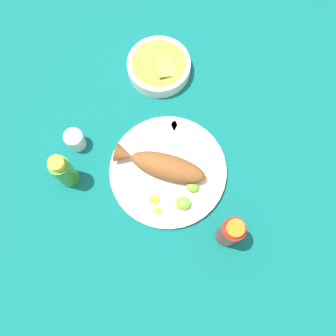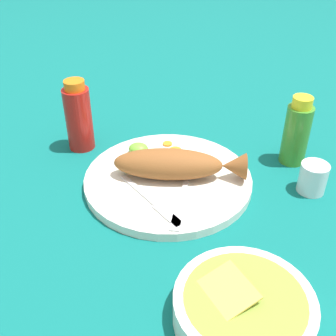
{
  "view_description": "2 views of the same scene",
  "coord_description": "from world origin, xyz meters",
  "px_view_note": "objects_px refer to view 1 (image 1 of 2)",
  "views": [
    {
      "loc": [
        0.1,
        -0.29,
        1.04
      ],
      "look_at": [
        0.0,
        0.0,
        0.04
      ],
      "focal_mm": 40.0,
      "sensor_mm": 36.0,
      "label": 1
    },
    {
      "loc": [
        -0.07,
        0.68,
        0.51
      ],
      "look_at": [
        0.0,
        0.0,
        0.04
      ],
      "focal_mm": 45.0,
      "sensor_mm": 36.0,
      "label": 2
    }
  ],
  "objects_px": {
    "hot_sauce_bottle_red": "(230,232)",
    "guacamole_bowl": "(159,66)",
    "fork_near": "(166,142)",
    "fork_far": "(184,145)",
    "main_plate": "(168,171)",
    "salt_cup": "(75,141)",
    "fried_fish": "(162,165)",
    "hot_sauce_bottle_green": "(64,171)"
  },
  "relations": [
    {
      "from": "hot_sauce_bottle_green",
      "to": "guacamole_bowl",
      "type": "bearing_deg",
      "value": 73.51
    },
    {
      "from": "hot_sauce_bottle_green",
      "to": "guacamole_bowl",
      "type": "relative_size",
      "value": 0.78
    },
    {
      "from": "salt_cup",
      "to": "main_plate",
      "type": "bearing_deg",
      "value": 1.29
    },
    {
      "from": "hot_sauce_bottle_red",
      "to": "fork_far",
      "type": "bearing_deg",
      "value": 132.78
    },
    {
      "from": "main_plate",
      "to": "salt_cup",
      "type": "relative_size",
      "value": 5.51
    },
    {
      "from": "salt_cup",
      "to": "guacamole_bowl",
      "type": "bearing_deg",
      "value": 64.86
    },
    {
      "from": "fried_fish",
      "to": "fork_near",
      "type": "xyz_separation_m",
      "value": [
        -0.02,
        0.08,
        -0.03
      ]
    },
    {
      "from": "hot_sauce_bottle_red",
      "to": "guacamole_bowl",
      "type": "height_order",
      "value": "hot_sauce_bottle_red"
    },
    {
      "from": "hot_sauce_bottle_green",
      "to": "guacamole_bowl",
      "type": "xyz_separation_m",
      "value": [
        0.12,
        0.42,
        -0.05
      ]
    },
    {
      "from": "hot_sauce_bottle_red",
      "to": "salt_cup",
      "type": "xyz_separation_m",
      "value": [
        -0.49,
        0.11,
        -0.05
      ]
    },
    {
      "from": "guacamole_bowl",
      "to": "hot_sauce_bottle_red",
      "type": "bearing_deg",
      "value": -50.9
    },
    {
      "from": "main_plate",
      "to": "fork_near",
      "type": "bearing_deg",
      "value": 112.28
    },
    {
      "from": "fork_far",
      "to": "salt_cup",
      "type": "distance_m",
      "value": 0.31
    },
    {
      "from": "fork_far",
      "to": "guacamole_bowl",
      "type": "bearing_deg",
      "value": -7.88
    },
    {
      "from": "fork_near",
      "to": "salt_cup",
      "type": "distance_m",
      "value": 0.26
    },
    {
      "from": "hot_sauce_bottle_red",
      "to": "guacamole_bowl",
      "type": "distance_m",
      "value": 0.55
    },
    {
      "from": "main_plate",
      "to": "fork_far",
      "type": "distance_m",
      "value": 0.09
    },
    {
      "from": "fork_near",
      "to": "salt_cup",
      "type": "height_order",
      "value": "salt_cup"
    },
    {
      "from": "fork_far",
      "to": "hot_sauce_bottle_green",
      "type": "height_order",
      "value": "hot_sauce_bottle_green"
    },
    {
      "from": "fork_far",
      "to": "fried_fish",
      "type": "bearing_deg",
      "value": 115.72
    },
    {
      "from": "fork_near",
      "to": "hot_sauce_bottle_green",
      "type": "relative_size",
      "value": 1.22
    },
    {
      "from": "hot_sauce_bottle_green",
      "to": "guacamole_bowl",
      "type": "distance_m",
      "value": 0.44
    },
    {
      "from": "fork_far",
      "to": "hot_sauce_bottle_red",
      "type": "height_order",
      "value": "hot_sauce_bottle_red"
    },
    {
      "from": "main_plate",
      "to": "fork_far",
      "type": "height_order",
      "value": "fork_far"
    },
    {
      "from": "main_plate",
      "to": "hot_sauce_bottle_red",
      "type": "relative_size",
      "value": 2.07
    },
    {
      "from": "hot_sauce_bottle_green",
      "to": "fork_near",
      "type": "bearing_deg",
      "value": 40.13
    },
    {
      "from": "fried_fish",
      "to": "hot_sauce_bottle_red",
      "type": "distance_m",
      "value": 0.26
    },
    {
      "from": "hot_sauce_bottle_red",
      "to": "fried_fish",
      "type": "bearing_deg",
      "value": 152.05
    },
    {
      "from": "fried_fish",
      "to": "guacamole_bowl",
      "type": "distance_m",
      "value": 0.33
    },
    {
      "from": "main_plate",
      "to": "salt_cup",
      "type": "height_order",
      "value": "salt_cup"
    },
    {
      "from": "main_plate",
      "to": "fork_far",
      "type": "xyz_separation_m",
      "value": [
        0.02,
        0.09,
        0.01
      ]
    },
    {
      "from": "fork_far",
      "to": "salt_cup",
      "type": "relative_size",
      "value": 2.38
    },
    {
      "from": "hot_sauce_bottle_green",
      "to": "salt_cup",
      "type": "distance_m",
      "value": 0.12
    },
    {
      "from": "fried_fish",
      "to": "fork_far",
      "type": "bearing_deg",
      "value": 66.05
    },
    {
      "from": "main_plate",
      "to": "hot_sauce_bottle_red",
      "type": "distance_m",
      "value": 0.25
    },
    {
      "from": "main_plate",
      "to": "fork_near",
      "type": "distance_m",
      "value": 0.09
    },
    {
      "from": "salt_cup",
      "to": "fork_near",
      "type": "bearing_deg",
      "value": 19.09
    },
    {
      "from": "fork_near",
      "to": "fork_far",
      "type": "height_order",
      "value": "same"
    },
    {
      "from": "main_plate",
      "to": "hot_sauce_bottle_green",
      "type": "relative_size",
      "value": 2.21
    },
    {
      "from": "fried_fish",
      "to": "salt_cup",
      "type": "height_order",
      "value": "fried_fish"
    },
    {
      "from": "main_plate",
      "to": "salt_cup",
      "type": "bearing_deg",
      "value": -178.71
    },
    {
      "from": "fried_fish",
      "to": "hot_sauce_bottle_green",
      "type": "distance_m",
      "value": 0.27
    }
  ]
}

